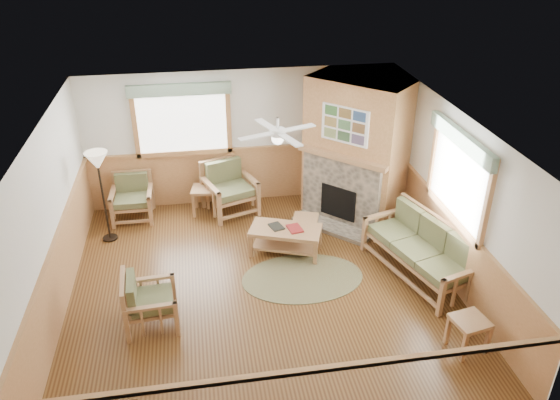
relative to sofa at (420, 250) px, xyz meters
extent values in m
cube|color=#553417|center=(-2.55, 0.08, -0.47)|extent=(6.00, 6.00, 0.01)
cube|color=white|center=(-2.55, 0.08, 2.23)|extent=(6.00, 6.00, 0.01)
cube|color=silver|center=(-2.55, 3.08, 0.88)|extent=(6.00, 0.02, 2.70)
cube|color=silver|center=(-2.55, -2.92, 0.88)|extent=(6.00, 0.02, 2.70)
cube|color=silver|center=(-5.55, 0.08, 0.88)|extent=(0.02, 6.00, 2.70)
cube|color=silver|center=(0.45, 0.08, 0.88)|extent=(0.02, 6.00, 2.70)
cylinder|color=brown|center=(-1.88, 0.18, -0.46)|extent=(2.46, 2.46, 0.01)
cube|color=maroon|center=(-1.87, 0.93, 0.04)|extent=(0.27, 0.34, 0.03)
cube|color=black|center=(-2.17, 1.05, 0.04)|extent=(0.27, 0.32, 0.02)
camera|label=1|loc=(-3.42, -6.89, 4.86)|focal=35.00mm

